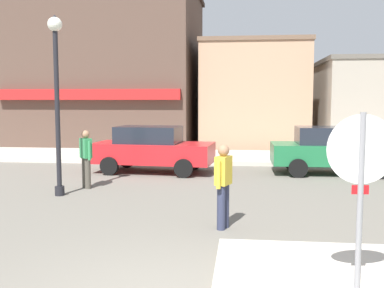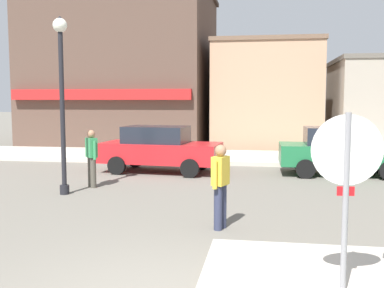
{
  "view_description": "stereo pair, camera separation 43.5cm",
  "coord_description": "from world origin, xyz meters",
  "px_view_note": "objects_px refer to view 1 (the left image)",
  "views": [
    {
      "loc": [
        0.85,
        -5.02,
        2.44
      ],
      "look_at": [
        -0.22,
        4.5,
        1.5
      ],
      "focal_mm": 42.0,
      "sensor_mm": 36.0,
      "label": 1
    },
    {
      "loc": [
        1.28,
        -4.96,
        2.44
      ],
      "look_at": [
        -0.22,
        4.5,
        1.5
      ],
      "focal_mm": 42.0,
      "sensor_mm": 36.0,
      "label": 2
    }
  ],
  "objects_px": {
    "lamp_post": "(56,79)",
    "parked_car_second": "(332,150)",
    "stop_sign": "(361,179)",
    "parked_car_nearest": "(152,148)",
    "pedestrian_crossing_near": "(223,184)",
    "pedestrian_crossing_far": "(86,157)"
  },
  "relations": [
    {
      "from": "lamp_post",
      "to": "parked_car_second",
      "type": "bearing_deg",
      "value": 29.3
    },
    {
      "from": "stop_sign",
      "to": "parked_car_nearest",
      "type": "distance_m",
      "value": 10.44
    },
    {
      "from": "stop_sign",
      "to": "pedestrian_crossing_near",
      "type": "height_order",
      "value": "stop_sign"
    },
    {
      "from": "pedestrian_crossing_far",
      "to": "parked_car_second",
      "type": "bearing_deg",
      "value": 24.23
    },
    {
      "from": "parked_car_nearest",
      "to": "pedestrian_crossing_far",
      "type": "distance_m",
      "value": 3.19
    },
    {
      "from": "parked_car_second",
      "to": "pedestrian_crossing_far",
      "type": "relative_size",
      "value": 2.5
    },
    {
      "from": "parked_car_second",
      "to": "pedestrian_crossing_near",
      "type": "distance_m",
      "value": 7.54
    },
    {
      "from": "parked_car_nearest",
      "to": "pedestrian_crossing_far",
      "type": "relative_size",
      "value": 2.57
    },
    {
      "from": "parked_car_second",
      "to": "pedestrian_crossing_far",
      "type": "xyz_separation_m",
      "value": [
        -7.24,
        -3.26,
        0.06
      ]
    },
    {
      "from": "stop_sign",
      "to": "pedestrian_crossing_far",
      "type": "height_order",
      "value": "stop_sign"
    },
    {
      "from": "stop_sign",
      "to": "lamp_post",
      "type": "height_order",
      "value": "lamp_post"
    },
    {
      "from": "lamp_post",
      "to": "parked_car_nearest",
      "type": "xyz_separation_m",
      "value": [
        1.62,
        3.93,
        -2.15
      ]
    },
    {
      "from": "pedestrian_crossing_far",
      "to": "parked_car_nearest",
      "type": "bearing_deg",
      "value": 66.63
    },
    {
      "from": "pedestrian_crossing_near",
      "to": "parked_car_second",
      "type": "bearing_deg",
      "value": 64.02
    },
    {
      "from": "stop_sign",
      "to": "pedestrian_crossing_far",
      "type": "relative_size",
      "value": 1.43
    },
    {
      "from": "parked_car_second",
      "to": "pedestrian_crossing_near",
      "type": "xyz_separation_m",
      "value": [
        -3.3,
        -6.78,
        0.06
      ]
    },
    {
      "from": "stop_sign",
      "to": "parked_car_second",
      "type": "distance_m",
      "value": 9.92
    },
    {
      "from": "parked_car_nearest",
      "to": "parked_car_second",
      "type": "relative_size",
      "value": 1.03
    },
    {
      "from": "stop_sign",
      "to": "parked_car_second",
      "type": "bearing_deg",
      "value": 80.87
    },
    {
      "from": "lamp_post",
      "to": "pedestrian_crossing_far",
      "type": "xyz_separation_m",
      "value": [
        0.36,
        1.01,
        -2.09
      ]
    },
    {
      "from": "parked_car_second",
      "to": "pedestrian_crossing_far",
      "type": "bearing_deg",
      "value": -155.77
    },
    {
      "from": "parked_car_nearest",
      "to": "pedestrian_crossing_near",
      "type": "relative_size",
      "value": 2.57
    }
  ]
}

